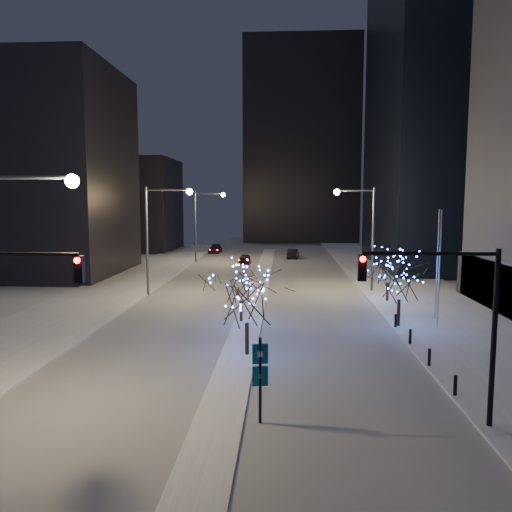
# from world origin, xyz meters

# --- Properties ---
(ground) EXTENTS (160.00, 160.00, 0.00)m
(ground) POSITION_xyz_m (0.00, 0.00, 0.00)
(ground) COLOR silver
(ground) RESTS_ON ground
(road) EXTENTS (20.00, 130.00, 0.02)m
(road) POSITION_xyz_m (0.00, 35.00, 0.01)
(road) COLOR #9EA3AC
(road) RESTS_ON ground
(median) EXTENTS (2.00, 80.00, 0.15)m
(median) POSITION_xyz_m (0.00, 30.00, 0.07)
(median) COLOR white
(median) RESTS_ON ground
(east_sidewalk) EXTENTS (10.00, 90.00, 0.15)m
(east_sidewalk) POSITION_xyz_m (15.00, 20.00, 0.07)
(east_sidewalk) COLOR white
(east_sidewalk) RESTS_ON ground
(west_sidewalk) EXTENTS (8.00, 90.00, 0.15)m
(west_sidewalk) POSITION_xyz_m (-14.00, 20.00, 0.07)
(west_sidewalk) COLOR white
(west_sidewalk) RESTS_ON ground
(filler_west_near) EXTENTS (22.00, 18.00, 24.00)m
(filler_west_near) POSITION_xyz_m (-28.00, 40.00, 12.00)
(filler_west_near) COLOR black
(filler_west_near) RESTS_ON ground
(filler_west_far) EXTENTS (18.00, 16.00, 16.00)m
(filler_west_far) POSITION_xyz_m (-26.00, 70.00, 8.00)
(filler_west_far) COLOR black
(filler_west_far) RESTS_ON ground
(horizon_block) EXTENTS (24.00, 14.00, 42.00)m
(horizon_block) POSITION_xyz_m (6.00, 92.00, 21.00)
(horizon_block) COLOR black
(horizon_block) RESTS_ON ground
(street_lamp_w_near) EXTENTS (4.40, 0.56, 10.00)m
(street_lamp_w_near) POSITION_xyz_m (-8.94, 2.00, 6.50)
(street_lamp_w_near) COLOR #595E66
(street_lamp_w_near) RESTS_ON ground
(street_lamp_w_mid) EXTENTS (4.40, 0.56, 10.00)m
(street_lamp_w_mid) POSITION_xyz_m (-8.94, 27.00, 6.50)
(street_lamp_w_mid) COLOR #595E66
(street_lamp_w_mid) RESTS_ON ground
(street_lamp_w_far) EXTENTS (4.40, 0.56, 10.00)m
(street_lamp_w_far) POSITION_xyz_m (-8.94, 52.00, 6.50)
(street_lamp_w_far) COLOR #595E66
(street_lamp_w_far) RESTS_ON ground
(street_lamp_east) EXTENTS (3.90, 0.56, 10.00)m
(street_lamp_east) POSITION_xyz_m (10.08, 30.00, 6.45)
(street_lamp_east) COLOR #595E66
(street_lamp_east) RESTS_ON ground
(traffic_signal_east) EXTENTS (5.26, 0.43, 7.00)m
(traffic_signal_east) POSITION_xyz_m (8.94, 1.00, 4.76)
(traffic_signal_east) COLOR black
(traffic_signal_east) RESTS_ON ground
(flagpoles) EXTENTS (1.35, 2.60, 8.00)m
(flagpoles) POSITION_xyz_m (13.37, 17.25, 4.80)
(flagpoles) COLOR silver
(flagpoles) RESTS_ON east_sidewalk
(bollards) EXTENTS (0.16, 12.16, 0.90)m
(bollards) POSITION_xyz_m (10.20, 10.00, 0.60)
(bollards) COLOR black
(bollards) RESTS_ON east_sidewalk
(car_near) EXTENTS (1.58, 3.73, 1.26)m
(car_near) POSITION_xyz_m (-2.95, 51.16, 0.63)
(car_near) COLOR black
(car_near) RESTS_ON ground
(car_mid) EXTENTS (2.01, 4.50, 1.43)m
(car_mid) POSITION_xyz_m (3.92, 57.71, 0.72)
(car_mid) COLOR black
(car_mid) RESTS_ON ground
(car_far) EXTENTS (2.03, 4.73, 1.36)m
(car_far) POSITION_xyz_m (-9.00, 64.88, 0.68)
(car_far) COLOR black
(car_far) RESTS_ON ground
(holiday_tree_median_near) EXTENTS (5.49, 5.49, 5.27)m
(holiday_tree_median_near) POSITION_xyz_m (0.50, 9.39, 3.52)
(holiday_tree_median_near) COLOR black
(holiday_tree_median_near) RESTS_ON median
(holiday_tree_median_far) EXTENTS (3.82, 3.82, 4.26)m
(holiday_tree_median_far) POSITION_xyz_m (-0.50, 17.13, 2.88)
(holiday_tree_median_far) COLOR black
(holiday_tree_median_far) RESTS_ON median
(holiday_tree_plaza_near) EXTENTS (4.21, 4.21, 5.13)m
(holiday_tree_plaza_near) POSITION_xyz_m (10.50, 16.49, 3.47)
(holiday_tree_plaza_near) COLOR black
(holiday_tree_plaza_near) RESTS_ON east_sidewalk
(holiday_tree_plaza_far) EXTENTS (4.80, 4.80, 4.68)m
(holiday_tree_plaza_far) POSITION_xyz_m (11.50, 25.21, 3.12)
(holiday_tree_plaza_far) COLOR black
(holiday_tree_plaza_far) RESTS_ON east_sidewalk
(wayfinding_sign) EXTENTS (0.62, 0.20, 3.48)m
(wayfinding_sign) POSITION_xyz_m (1.65, 1.00, 2.14)
(wayfinding_sign) COLOR black
(wayfinding_sign) RESTS_ON ground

